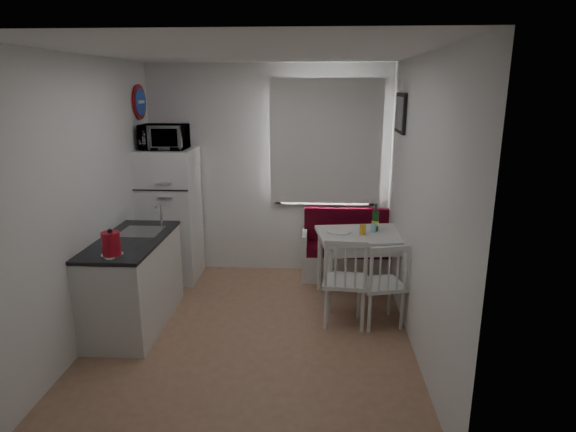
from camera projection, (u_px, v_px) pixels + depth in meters
name	position (u px, v px, depth m)	size (l,w,h in m)	color
floor	(253.00, 334.00, 4.67)	(3.00, 3.50, 0.02)	#926A4D
ceiling	(247.00, 52.00, 3.99)	(3.00, 3.50, 0.02)	white
wall_back	(269.00, 171.00, 6.02)	(3.00, 0.02, 2.60)	white
wall_front	(207.00, 279.00, 2.65)	(3.00, 0.02, 2.60)	white
wall_left	(88.00, 202.00, 4.42)	(0.02, 3.50, 2.60)	white
wall_right	(419.00, 206.00, 4.25)	(0.02, 3.50, 2.60)	white
window	(326.00, 146.00, 5.87)	(1.22, 0.06, 1.47)	silver
curtain	(326.00, 142.00, 5.78)	(1.35, 0.02, 1.50)	white
kitchen_counter	(134.00, 281.00, 4.77)	(0.62, 1.32, 1.16)	silver
wall_sign	(140.00, 102.00, 5.59)	(0.40, 0.40, 0.03)	#1C42A9
picture_frame	(400.00, 113.00, 5.11)	(0.04, 0.52, 0.42)	black
bench	(350.00, 256.00, 5.99)	(1.20, 0.46, 0.86)	silver
dining_table	(366.00, 241.00, 5.26)	(1.14, 0.87, 0.78)	silver
chair_left	(346.00, 273.00, 4.66)	(0.47, 0.45, 0.50)	silver
chair_right	(383.00, 277.00, 4.66)	(0.50, 0.49, 0.47)	silver
fridge	(171.00, 215.00, 5.88)	(0.65, 0.65, 1.61)	white
microwave	(164.00, 137.00, 5.58)	(0.52, 0.35, 0.29)	white
kettle	(111.00, 244.00, 4.10)	(0.19, 0.19, 0.25)	#A40D1C
wine_bottle	(375.00, 217.00, 5.29)	(0.08, 0.08, 0.31)	#144117
drinking_glass_orange	(363.00, 230.00, 5.18)	(0.07, 0.07, 0.11)	gold
drinking_glass_blue	(374.00, 228.00, 5.27)	(0.06, 0.06, 0.10)	#82C7DE
plate	(339.00, 231.00, 5.27)	(0.26, 0.26, 0.02)	white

